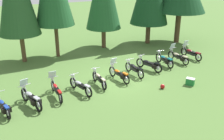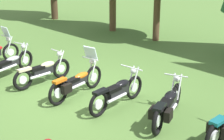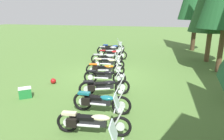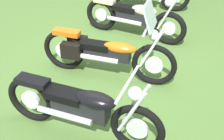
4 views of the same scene
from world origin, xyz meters
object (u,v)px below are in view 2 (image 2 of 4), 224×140
Objects in this scene: motorcycle_3 at (9,64)px; motorcycle_4 at (43,71)px; motorcycle_5 at (76,82)px; motorcycle_6 at (118,91)px; motorcycle_7 at (167,105)px.

motorcycle_3 is 1.46m from motorcycle_4.
motorcycle_5 reaches higher than motorcycle_3.
motorcycle_5 is 1.40m from motorcycle_6.
motorcycle_6 reaches higher than motorcycle_4.
motorcycle_6 is at bearing 81.21° from motorcycle_7.
motorcycle_4 is at bearing -88.12° from motorcycle_3.
motorcycle_4 is (1.39, 0.46, -0.00)m from motorcycle_3.
motorcycle_3 is 5.81m from motorcycle_7.
motorcycle_5 reaches higher than motorcycle_6.
motorcycle_5 is 2.87m from motorcycle_7.
motorcycle_7 is at bearing -80.12° from motorcycle_4.
motorcycle_3 is at bearing 106.62° from motorcycle_4.
motorcycle_7 is at bearing -93.17° from motorcycle_3.
motorcycle_4 is at bearing 94.88° from motorcycle_6.
motorcycle_5 reaches higher than motorcycle_7.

